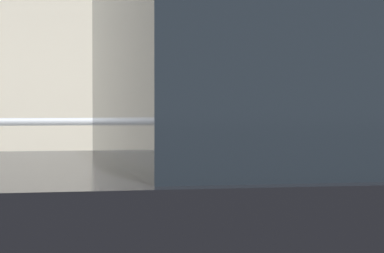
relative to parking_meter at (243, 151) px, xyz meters
The scene contains 4 objects.
parking_meter is the anchor object (origin of this frame).
pedestrian_at_meter 0.48m from the parking_meter, behind, with size 0.63×0.42×1.63m.
background_railing 2.31m from the parking_meter, 94.08° to the left, with size 24.06×0.06×1.12m.
backdrop_wall 4.50m from the parking_meter, 92.10° to the left, with size 32.00×0.50×3.12m, color #ADA38E.
Camera 1 is at (-1.13, -3.92, 1.33)m, focal length 76.55 mm.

